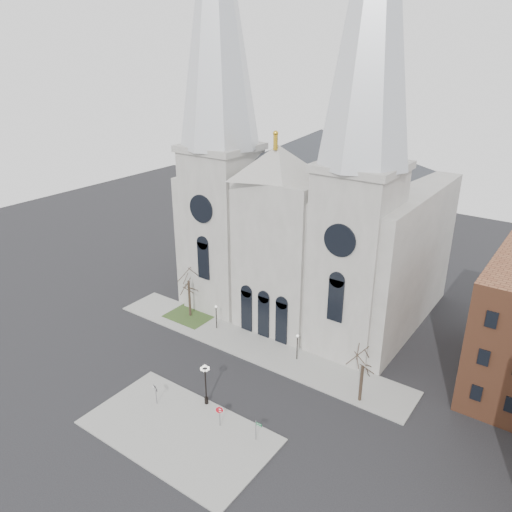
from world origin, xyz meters
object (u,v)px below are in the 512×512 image
Objects in this scene: stop_sign at (220,412)px; globe_lamp at (205,379)px; one_way_sign at (156,392)px; street_name_sign at (257,429)px.

stop_sign is 3.84m from globe_lamp.
street_name_sign is (11.20, 1.68, -0.16)m from one_way_sign.
street_name_sign is at bearing -1.68° from stop_sign.
one_way_sign is 11.32m from street_name_sign.
street_name_sign reaches higher than one_way_sign.
globe_lamp reaches higher than stop_sign.
globe_lamp is 7.41m from street_name_sign.
globe_lamp reaches higher than one_way_sign.
stop_sign reaches higher than one_way_sign.
street_name_sign is at bearing 30.27° from one_way_sign.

